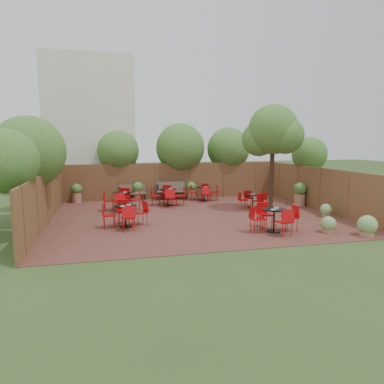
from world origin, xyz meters
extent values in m
plane|color=#354F23|center=(0.00, 0.00, 0.00)|extent=(80.00, 80.00, 0.00)
cube|color=#381C17|center=(0.00, 0.00, 0.01)|extent=(12.00, 10.00, 0.02)
cube|color=#512D1E|center=(0.00, 5.00, 1.00)|extent=(12.00, 0.08, 2.00)
cube|color=#512D1E|center=(-6.00, 0.00, 1.00)|extent=(0.08, 10.00, 2.00)
cube|color=#512D1E|center=(6.00, 0.00, 1.00)|extent=(0.08, 10.00, 2.00)
cube|color=silver|center=(-4.50, 8.00, 4.00)|extent=(5.00, 4.00, 8.00)
sphere|color=#3A6B22|center=(-6.60, 3.00, 2.65)|extent=(2.17, 2.17, 2.17)
sphere|color=#3A6B22|center=(-6.50, 0.00, 2.82)|extent=(2.72, 2.72, 2.72)
sphere|color=#3A6B22|center=(-6.70, -2.50, 2.60)|extent=(2.02, 2.02, 2.02)
sphere|color=#3A6B22|center=(-3.00, 5.70, 2.69)|extent=(2.28, 2.28, 2.28)
sphere|color=#3A6B22|center=(0.50, 5.60, 2.84)|extent=(2.80, 2.80, 2.80)
sphere|color=#3A6B22|center=(3.50, 5.80, 2.77)|extent=(2.55, 2.55, 2.55)
sphere|color=#3A6B22|center=(6.60, 2.00, 2.54)|extent=(1.80, 1.80, 1.80)
cylinder|color=black|center=(3.67, 0.32, 1.98)|extent=(0.23, 0.23, 3.92)
sphere|color=#3A6B22|center=(3.67, 0.32, 3.74)|extent=(2.24, 2.24, 2.24)
sphere|color=#3A6B22|center=(3.17, 0.72, 3.31)|extent=(1.57, 1.57, 1.57)
sphere|color=#3A6B22|center=(4.07, -0.08, 3.47)|extent=(1.63, 1.63, 1.63)
cube|color=brown|center=(-2.36, 4.55, 0.43)|extent=(1.46, 0.52, 0.05)
cube|color=brown|center=(-2.36, 4.74, 0.69)|extent=(1.44, 0.19, 0.43)
cube|color=black|center=(-3.01, 4.55, 0.21)|extent=(0.08, 0.43, 0.38)
cube|color=black|center=(-1.71, 4.55, 0.21)|extent=(0.08, 0.43, 0.38)
cube|color=brown|center=(-0.23, 4.55, 0.47)|extent=(1.62, 0.62, 0.05)
cube|color=brown|center=(-0.23, 4.76, 0.76)|extent=(1.59, 0.26, 0.48)
cube|color=black|center=(-0.95, 4.55, 0.23)|extent=(0.11, 0.48, 0.42)
cube|color=black|center=(0.48, 4.55, 0.23)|extent=(0.11, 0.48, 0.42)
cylinder|color=black|center=(-3.01, 2.08, 0.04)|extent=(0.49, 0.49, 0.03)
cylinder|color=black|center=(-3.01, 2.08, 0.43)|extent=(0.06, 0.06, 0.78)
cylinder|color=black|center=(-3.01, 2.08, 0.83)|extent=(0.84, 0.84, 0.03)
cube|color=white|center=(-2.87, 2.17, 0.86)|extent=(0.16, 0.12, 0.02)
cube|color=white|center=(-3.12, 1.95, 0.86)|extent=(0.16, 0.12, 0.02)
cylinder|color=black|center=(2.05, -3.24, 0.04)|extent=(0.49, 0.49, 0.03)
cylinder|color=black|center=(2.05, -3.24, 0.43)|extent=(0.06, 0.06, 0.78)
cylinder|color=black|center=(2.05, -3.24, 0.83)|extent=(0.84, 0.84, 0.03)
cube|color=white|center=(2.18, -3.15, 0.86)|extent=(0.16, 0.11, 0.02)
cube|color=white|center=(1.94, -3.37, 0.86)|extent=(0.16, 0.11, 0.02)
cylinder|color=black|center=(-0.73, 2.79, 0.04)|extent=(0.49, 0.49, 0.03)
cylinder|color=black|center=(-0.73, 2.79, 0.43)|extent=(0.06, 0.06, 0.77)
cylinder|color=black|center=(-0.73, 2.79, 0.83)|extent=(0.84, 0.84, 0.03)
cube|color=white|center=(-0.59, 2.88, 0.85)|extent=(0.17, 0.13, 0.02)
cube|color=white|center=(-0.84, 2.66, 0.85)|extent=(0.17, 0.13, 0.02)
cylinder|color=black|center=(3.14, 1.23, 0.03)|extent=(0.39, 0.39, 0.03)
cylinder|color=black|center=(3.14, 1.23, 0.35)|extent=(0.04, 0.04, 0.62)
cylinder|color=black|center=(3.14, 1.23, 0.67)|extent=(0.68, 0.68, 0.03)
cube|color=white|center=(3.25, 1.30, 0.69)|extent=(0.13, 0.09, 0.01)
cube|color=white|center=(3.06, 1.12, 0.69)|extent=(0.13, 0.09, 0.01)
cylinder|color=black|center=(-3.04, -1.28, 0.04)|extent=(0.48, 0.48, 0.03)
cylinder|color=black|center=(-3.04, -1.28, 0.43)|extent=(0.05, 0.05, 0.77)
cylinder|color=black|center=(-3.04, -1.28, 0.82)|extent=(0.83, 0.83, 0.03)
cube|color=white|center=(-2.90, -1.19, 0.84)|extent=(0.17, 0.14, 0.02)
cube|color=white|center=(-3.14, -1.41, 0.84)|extent=(0.17, 0.14, 0.02)
cylinder|color=black|center=(1.43, 3.80, 0.03)|extent=(0.43, 0.43, 0.03)
cylinder|color=black|center=(1.43, 3.80, 0.38)|extent=(0.05, 0.05, 0.69)
cylinder|color=black|center=(1.43, 3.80, 0.74)|extent=(0.75, 0.75, 0.03)
cube|color=white|center=(1.55, 3.88, 0.76)|extent=(0.16, 0.13, 0.01)
cube|color=white|center=(1.33, 3.68, 0.76)|extent=(0.16, 0.13, 0.01)
cylinder|color=#9A664D|center=(-2.06, 4.63, 0.29)|extent=(0.46, 0.46, 0.53)
sphere|color=#3A6B22|center=(-2.06, 4.63, 0.76)|extent=(0.56, 0.56, 0.56)
cylinder|color=#9A664D|center=(0.89, 4.49, 0.27)|extent=(0.45, 0.45, 0.51)
sphere|color=#3A6B22|center=(0.89, 4.49, 0.73)|extent=(0.53, 0.53, 0.53)
cylinder|color=#9A664D|center=(-5.22, 4.70, 0.28)|extent=(0.46, 0.46, 0.52)
sphere|color=#3A6B22|center=(-5.22, 4.70, 0.75)|extent=(0.55, 0.55, 0.55)
cylinder|color=#9A664D|center=(5.65, 1.17, 0.32)|extent=(0.53, 0.53, 0.60)
sphere|color=#3A6B22|center=(5.65, 1.17, 0.86)|extent=(0.63, 0.63, 0.63)
cylinder|color=#9A664D|center=(4.89, -4.49, 0.13)|extent=(0.48, 0.48, 0.22)
sphere|color=#6D954D|center=(4.89, -4.49, 0.40)|extent=(0.65, 0.65, 0.65)
cylinder|color=#9A664D|center=(3.88, -3.78, 0.11)|extent=(0.39, 0.39, 0.18)
sphere|color=#6D954D|center=(3.88, -3.78, 0.33)|extent=(0.53, 0.53, 0.53)
cylinder|color=#9A664D|center=(5.36, -1.45, 0.11)|extent=(0.38, 0.38, 0.17)
sphere|color=#6D954D|center=(5.36, -1.45, 0.32)|extent=(0.52, 0.52, 0.52)
camera|label=1|loc=(-3.68, -14.49, 3.22)|focal=33.13mm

